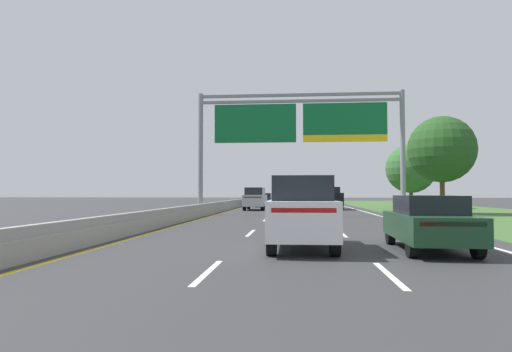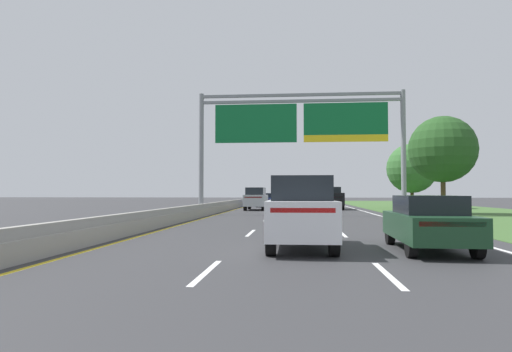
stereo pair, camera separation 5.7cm
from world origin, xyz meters
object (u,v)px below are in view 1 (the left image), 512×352
car_darkgreen_right_lane_sedan (429,222)px  car_white_centre_lane_suv (302,211)px  overhead_sign_gantry (300,127)px  pickup_truck_black (331,198)px  roadside_tree_far (411,168)px  car_blue_left_lane_sedan (264,200)px  roadside_tree_mid (442,149)px  car_silver_left_lane_suv (255,198)px

car_darkgreen_right_lane_sedan → car_white_centre_lane_suv: bearing=88.7°
overhead_sign_gantry → car_white_centre_lane_suv: 20.03m
car_white_centre_lane_suv → pickup_truck_black: bearing=-6.6°
car_darkgreen_right_lane_sedan → roadside_tree_far: bearing=-11.7°
overhead_sign_gantry → car_blue_left_lane_sedan: 19.92m
car_darkgreen_right_lane_sedan → car_white_centre_lane_suv: (-3.60, 0.18, 0.28)m
pickup_truck_black → roadside_tree_mid: size_ratio=0.72×
overhead_sign_gantry → pickup_truck_black: 13.41m
overhead_sign_gantry → car_blue_left_lane_sedan: overhead_sign_gantry is taller
pickup_truck_black → car_blue_left_lane_sedan: (-7.06, 6.84, -0.26)m
car_silver_left_lane_suv → car_darkgreen_right_lane_sedan: bearing=-164.4°
pickup_truck_black → roadside_tree_far: 9.82m
car_blue_left_lane_sedan → roadside_tree_far: 16.30m
pickup_truck_black → car_white_centre_lane_suv: size_ratio=1.15×
pickup_truck_black → roadside_tree_mid: 12.58m
car_darkgreen_right_lane_sedan → car_blue_left_lane_sedan: bearing=12.5°
overhead_sign_gantry → pickup_truck_black: bearing=74.9°
car_silver_left_lane_suv → car_darkgreen_right_lane_sedan: size_ratio=1.06×
pickup_truck_black → car_blue_left_lane_sedan: bearing=47.2°
overhead_sign_gantry → car_silver_left_lane_suv: overhead_sign_gantry is taller
car_darkgreen_right_lane_sedan → roadside_tree_far: (8.31, 35.05, 3.36)m
car_silver_left_lane_suv → car_blue_left_lane_sedan: (0.24, 9.30, -0.28)m
roadside_tree_mid → roadside_tree_far: size_ratio=1.11×
pickup_truck_black → roadside_tree_far: size_ratio=0.80×
car_darkgreen_right_lane_sedan → car_white_centre_lane_suv: size_ratio=0.94×
roadside_tree_mid → car_blue_left_lane_sedan: bearing=132.7°
overhead_sign_gantry → car_white_centre_lane_suv: overhead_sign_gantry is taller
car_silver_left_lane_suv → car_darkgreen_right_lane_sedan: car_silver_left_lane_suv is taller
overhead_sign_gantry → car_blue_left_lane_sedan: (-3.86, 18.73, -5.58)m
car_white_centre_lane_suv → overhead_sign_gantry: bearing=-0.9°
roadside_tree_far → car_blue_left_lane_sedan: bearing=168.5°
roadside_tree_mid → roadside_tree_far: 12.87m
car_white_centre_lane_suv → roadside_tree_mid: size_ratio=0.63×
car_silver_left_lane_suv → car_darkgreen_right_lane_sedan: 29.91m
pickup_truck_black → car_silver_left_lane_suv: pickup_truck_black is taller
car_darkgreen_right_lane_sedan → roadside_tree_mid: size_ratio=0.59×
car_darkgreen_right_lane_sedan → car_blue_left_lane_sedan: (-7.31, 38.24, 0.00)m
car_blue_left_lane_sedan → roadside_tree_far: size_ratio=0.66×
car_blue_left_lane_sedan → roadside_tree_far: bearing=-100.3°
car_silver_left_lane_suv → car_white_centre_lane_suv: 29.03m
car_blue_left_lane_sedan → roadside_tree_mid: bearing=-136.1°
roadside_tree_mid → car_darkgreen_right_lane_sedan: bearing=-108.5°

